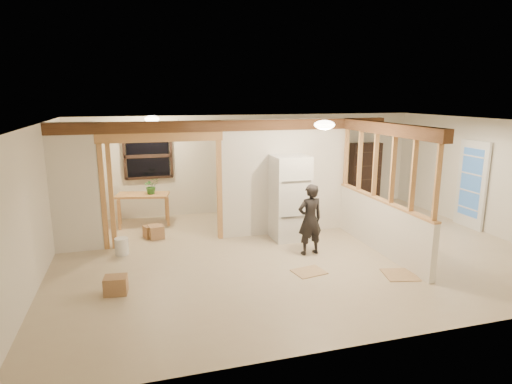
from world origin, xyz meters
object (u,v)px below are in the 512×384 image
object	(u,v)px
woman	(310,219)
bookshelf	(365,174)
work_table	(143,209)
shop_vac	(78,219)
refrigerator	(290,198)

from	to	relation	value
woman	bookshelf	bearing A→B (deg)	-139.34
work_table	bookshelf	world-z (taller)	bookshelf
shop_vac	bookshelf	world-z (taller)	bookshelf
refrigerator	work_table	bearing A→B (deg)	148.01
shop_vac	bookshelf	bearing A→B (deg)	5.20
refrigerator	woman	size ratio (longest dim) A/B	1.29
refrigerator	shop_vac	xyz separation A→B (m)	(-4.37, 1.58, -0.55)
woman	work_table	distance (m)	4.14
refrigerator	work_table	distance (m)	3.52
woman	shop_vac	size ratio (longest dim) A/B	2.02
shop_vac	bookshelf	distance (m)	7.48
woman	shop_vac	xyz separation A→B (m)	(-4.41, 2.56, -0.35)
refrigerator	work_table	xyz separation A→B (m)	(-2.95, 1.85, -0.51)
woman	work_table	bearing A→B (deg)	-49.66
shop_vac	bookshelf	xyz separation A→B (m)	(7.43, 0.68, 0.51)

